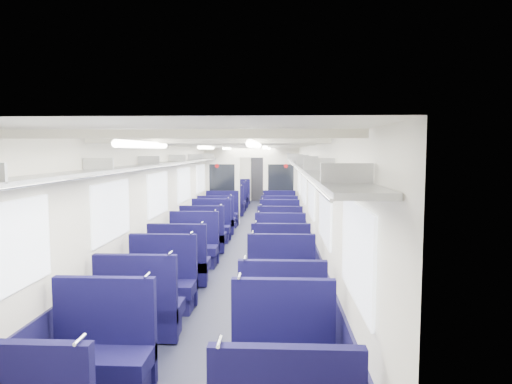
# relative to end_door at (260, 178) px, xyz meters

# --- Properties ---
(floor) EXTENTS (2.80, 18.00, 0.01)m
(floor) POSITION_rel_end_door_xyz_m (0.00, -8.94, -1.00)
(floor) COLOR black
(floor) RESTS_ON ground
(ceiling) EXTENTS (2.80, 18.00, 0.01)m
(ceiling) POSITION_rel_end_door_xyz_m (0.00, -8.94, 1.35)
(ceiling) COLOR white
(ceiling) RESTS_ON wall_left
(wall_left) EXTENTS (0.02, 18.00, 2.35)m
(wall_left) POSITION_rel_end_door_xyz_m (-1.40, -8.94, 0.18)
(wall_left) COLOR beige
(wall_left) RESTS_ON floor
(dado_left) EXTENTS (0.03, 17.90, 0.70)m
(dado_left) POSITION_rel_end_door_xyz_m (-1.39, -8.94, -0.65)
(dado_left) COLOR #120F34
(dado_left) RESTS_ON floor
(wall_right) EXTENTS (0.02, 18.00, 2.35)m
(wall_right) POSITION_rel_end_door_xyz_m (1.40, -8.94, 0.18)
(wall_right) COLOR beige
(wall_right) RESTS_ON floor
(dado_right) EXTENTS (0.03, 17.90, 0.70)m
(dado_right) POSITION_rel_end_door_xyz_m (1.39, -8.94, -0.65)
(dado_right) COLOR #120F34
(dado_right) RESTS_ON floor
(wall_far) EXTENTS (2.80, 0.02, 2.35)m
(wall_far) POSITION_rel_end_door_xyz_m (0.00, 0.06, 0.18)
(wall_far) COLOR beige
(wall_far) RESTS_ON floor
(luggage_rack_left) EXTENTS (0.36, 17.40, 0.18)m
(luggage_rack_left) POSITION_rel_end_door_xyz_m (-1.21, -8.94, 0.97)
(luggage_rack_left) COLOR #B2B5BA
(luggage_rack_left) RESTS_ON wall_left
(luggage_rack_right) EXTENTS (0.36, 17.40, 0.18)m
(luggage_rack_right) POSITION_rel_end_door_xyz_m (1.21, -8.94, 0.97)
(luggage_rack_right) COLOR #B2B5BA
(luggage_rack_right) RESTS_ON wall_right
(windows) EXTENTS (2.78, 15.60, 0.75)m
(windows) POSITION_rel_end_door_xyz_m (0.00, -9.40, 0.42)
(windows) COLOR white
(windows) RESTS_ON wall_left
(ceiling_fittings) EXTENTS (2.70, 16.06, 0.11)m
(ceiling_fittings) POSITION_rel_end_door_xyz_m (0.00, -9.20, 1.29)
(ceiling_fittings) COLOR silver
(ceiling_fittings) RESTS_ON ceiling
(end_door) EXTENTS (0.75, 0.06, 2.00)m
(end_door) POSITION_rel_end_door_xyz_m (0.00, 0.00, 0.00)
(end_door) COLOR black
(end_door) RESTS_ON floor
(bulkhead) EXTENTS (2.80, 0.10, 2.35)m
(bulkhead) POSITION_rel_end_door_xyz_m (-0.00, -6.42, 0.23)
(bulkhead) COLOR silver
(bulkhead) RESTS_ON floor
(seat_2) EXTENTS (0.95, 0.53, 1.07)m
(seat_2) POSITION_rel_end_door_xyz_m (-0.83, -16.00, -0.67)
(seat_2) COLOR #0F0D3E
(seat_2) RESTS_ON floor
(seat_3) EXTENTS (0.95, 0.53, 1.07)m
(seat_3) POSITION_rel_end_door_xyz_m (0.83, -15.98, -0.67)
(seat_3) COLOR #0F0D3E
(seat_3) RESTS_ON floor
(seat_4) EXTENTS (0.95, 0.53, 1.07)m
(seat_4) POSITION_rel_end_door_xyz_m (-0.83, -14.82, -0.67)
(seat_4) COLOR #0F0D3E
(seat_4) RESTS_ON floor
(seat_5) EXTENTS (0.95, 0.53, 1.07)m
(seat_5) POSITION_rel_end_door_xyz_m (0.83, -15.01, -0.67)
(seat_5) COLOR #0F0D3E
(seat_5) RESTS_ON floor
(seat_6) EXTENTS (0.95, 0.53, 1.07)m
(seat_6) POSITION_rel_end_door_xyz_m (-0.83, -13.82, -0.67)
(seat_6) COLOR #0F0D3E
(seat_6) RESTS_ON floor
(seat_7) EXTENTS (0.95, 0.53, 1.07)m
(seat_7) POSITION_rel_end_door_xyz_m (0.83, -13.74, -0.67)
(seat_7) COLOR #0F0D3E
(seat_7) RESTS_ON floor
(seat_8) EXTENTS (0.95, 0.53, 1.07)m
(seat_8) POSITION_rel_end_door_xyz_m (-0.83, -12.67, -0.67)
(seat_8) COLOR #0F0D3E
(seat_8) RESTS_ON floor
(seat_9) EXTENTS (0.95, 0.53, 1.07)m
(seat_9) POSITION_rel_end_door_xyz_m (0.83, -12.55, -0.67)
(seat_9) COLOR #0F0D3E
(seat_9) RESTS_ON floor
(seat_10) EXTENTS (0.95, 0.53, 1.07)m
(seat_10) POSITION_rel_end_door_xyz_m (-0.83, -11.42, -0.67)
(seat_10) COLOR #0F0D3E
(seat_10) RESTS_ON floor
(seat_11) EXTENTS (0.95, 0.53, 1.07)m
(seat_11) POSITION_rel_end_door_xyz_m (0.83, -11.57, -0.67)
(seat_11) COLOR #0F0D3E
(seat_11) RESTS_ON floor
(seat_12) EXTENTS (0.95, 0.53, 1.07)m
(seat_12) POSITION_rel_end_door_xyz_m (-0.83, -10.27, -0.67)
(seat_12) COLOR #0F0D3E
(seat_12) RESTS_ON floor
(seat_13) EXTENTS (0.95, 0.53, 1.07)m
(seat_13) POSITION_rel_end_door_xyz_m (0.83, -10.27, -0.67)
(seat_13) COLOR #0F0D3E
(seat_13) RESTS_ON floor
(seat_14) EXTENTS (0.95, 0.53, 1.07)m
(seat_14) POSITION_rel_end_door_xyz_m (-0.83, -9.12, -0.67)
(seat_14) COLOR #0F0D3E
(seat_14) RESTS_ON floor
(seat_15) EXTENTS (0.95, 0.53, 1.07)m
(seat_15) POSITION_rel_end_door_xyz_m (0.83, -9.24, -0.67)
(seat_15) COLOR #0F0D3E
(seat_15) RESTS_ON floor
(seat_16) EXTENTS (0.95, 0.53, 1.07)m
(seat_16) POSITION_rel_end_door_xyz_m (-0.83, -8.13, -0.67)
(seat_16) COLOR #0F0D3E
(seat_16) RESTS_ON floor
(seat_17) EXTENTS (0.95, 0.53, 1.07)m
(seat_17) POSITION_rel_end_door_xyz_m (0.83, -8.06, -0.67)
(seat_17) COLOR #0F0D3E
(seat_17) RESTS_ON floor
(seat_18) EXTENTS (0.95, 0.53, 1.07)m
(seat_18) POSITION_rel_end_door_xyz_m (-0.83, -6.91, -0.67)
(seat_18) COLOR #0F0D3E
(seat_18) RESTS_ON floor
(seat_19) EXTENTS (0.95, 0.53, 1.07)m
(seat_19) POSITION_rel_end_door_xyz_m (0.83, -6.75, -0.67)
(seat_19) COLOR #0F0D3E
(seat_19) RESTS_ON floor
(seat_20) EXTENTS (0.95, 0.53, 1.07)m
(seat_20) POSITION_rel_end_door_xyz_m (-0.83, -4.70, -0.67)
(seat_20) COLOR #0F0D3E
(seat_20) RESTS_ON floor
(seat_21) EXTENTS (0.95, 0.53, 1.07)m
(seat_21) POSITION_rel_end_door_xyz_m (0.83, -4.80, -0.67)
(seat_21) COLOR #0F0D3E
(seat_21) RESTS_ON floor
(seat_22) EXTENTS (0.95, 0.53, 1.07)m
(seat_22) POSITION_rel_end_door_xyz_m (-0.83, -3.66, -0.67)
(seat_22) COLOR #0F0D3E
(seat_22) RESTS_ON floor
(seat_23) EXTENTS (0.95, 0.53, 1.07)m
(seat_23) POSITION_rel_end_door_xyz_m (0.83, -3.61, -0.67)
(seat_23) COLOR #0F0D3E
(seat_23) RESTS_ON floor
(seat_24) EXTENTS (0.95, 0.53, 1.07)m
(seat_24) POSITION_rel_end_door_xyz_m (-0.83, -2.48, -0.67)
(seat_24) COLOR #0F0D3E
(seat_24) RESTS_ON floor
(seat_25) EXTENTS (0.95, 0.53, 1.07)m
(seat_25) POSITION_rel_end_door_xyz_m (0.83, -2.49, -0.67)
(seat_25) COLOR #0F0D3E
(seat_25) RESTS_ON floor
(seat_26) EXTENTS (0.95, 0.53, 1.07)m
(seat_26) POSITION_rel_end_door_xyz_m (-0.83, -1.39, -0.67)
(seat_26) COLOR #0F0D3E
(seat_26) RESTS_ON floor
(seat_27) EXTENTS (0.95, 0.53, 1.07)m
(seat_27) POSITION_rel_end_door_xyz_m (0.83, -1.38, -0.67)
(seat_27) COLOR #0F0D3E
(seat_27) RESTS_ON floor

